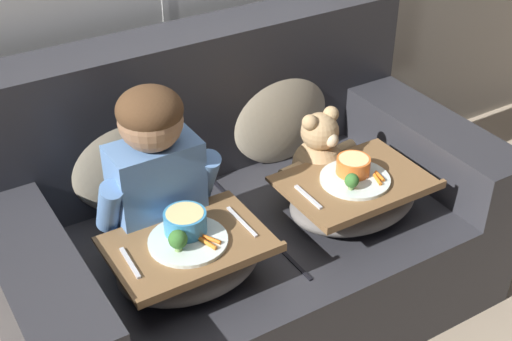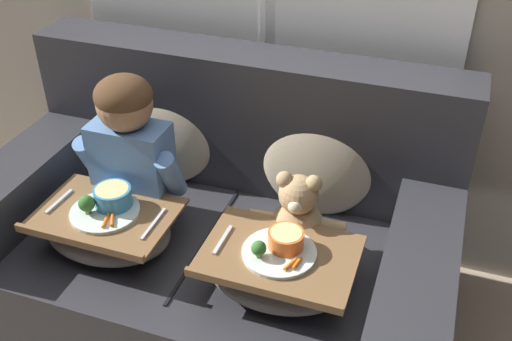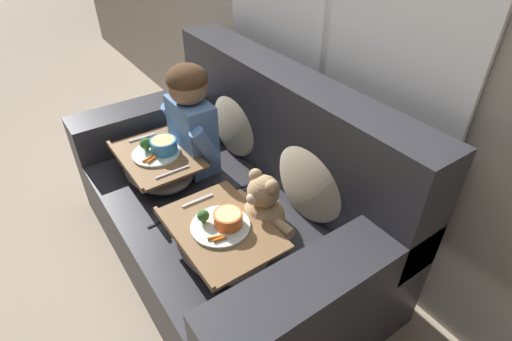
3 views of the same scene
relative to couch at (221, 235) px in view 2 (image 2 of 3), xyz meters
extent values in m
plane|color=tan|center=(0.00, -0.08, -0.33)|extent=(14.00, 14.00, 0.00)
cube|color=#2D2D33|center=(0.00, -0.08, -0.13)|extent=(1.68, 0.98, 0.41)
cube|color=#2D2D33|center=(0.00, 0.30, 0.35)|extent=(1.68, 0.22, 0.55)
cube|color=#2D2D33|center=(-0.73, -0.08, 0.18)|extent=(0.22, 0.98, 0.21)
cube|color=#2D2D33|center=(0.73, -0.08, 0.18)|extent=(0.22, 0.98, 0.21)
cube|color=black|center=(0.00, -0.10, 0.08)|extent=(0.01, 0.72, 0.01)
ellipsoid|color=#C1B293|center=(-0.31, 0.22, 0.28)|extent=(0.42, 0.20, 0.44)
ellipsoid|color=#C1B293|center=(0.31, 0.22, 0.28)|extent=(0.44, 0.21, 0.45)
cube|color=#5B84BC|center=(-0.31, -0.05, 0.26)|extent=(0.28, 0.15, 0.38)
sphere|color=#936B4C|center=(-0.31, -0.05, 0.53)|extent=(0.19, 0.19, 0.19)
ellipsoid|color=#4C331E|center=(-0.31, -0.05, 0.57)|extent=(0.20, 0.20, 0.14)
cylinder|color=#5B84BC|center=(-0.47, -0.07, 0.29)|extent=(0.07, 0.15, 0.21)
cylinder|color=#5B84BC|center=(-0.15, -0.07, 0.29)|extent=(0.07, 0.15, 0.21)
sphere|color=tan|center=(0.31, -0.05, 0.17)|extent=(0.19, 0.19, 0.19)
sphere|color=tan|center=(0.31, -0.05, 0.31)|extent=(0.13, 0.13, 0.13)
sphere|color=tan|center=(0.26, -0.06, 0.36)|extent=(0.06, 0.06, 0.06)
sphere|color=tan|center=(0.36, -0.05, 0.36)|extent=(0.06, 0.06, 0.06)
sphere|color=beige|center=(0.32, -0.11, 0.30)|extent=(0.05, 0.05, 0.05)
sphere|color=black|center=(0.32, -0.13, 0.30)|extent=(0.02, 0.02, 0.02)
cylinder|color=tan|center=(0.19, -0.07, 0.19)|extent=(0.10, 0.06, 0.05)
cylinder|color=tan|center=(0.43, -0.04, 0.19)|extent=(0.10, 0.06, 0.05)
cylinder|color=tan|center=(0.28, -0.15, 0.10)|extent=(0.06, 0.09, 0.05)
cylinder|color=tan|center=(0.36, -0.14, 0.10)|extent=(0.06, 0.09, 0.05)
ellipsoid|color=slate|center=(-0.31, -0.26, 0.14)|extent=(0.45, 0.33, 0.13)
cube|color=brown|center=(-0.31, -0.26, 0.21)|extent=(0.47, 0.34, 0.01)
cube|color=brown|center=(-0.31, -0.42, 0.23)|extent=(0.47, 0.02, 0.02)
cylinder|color=silver|center=(-0.31, -0.26, 0.22)|extent=(0.24, 0.24, 0.01)
cylinder|color=#3889C1|center=(-0.30, -0.22, 0.26)|extent=(0.13, 0.13, 0.07)
cylinder|color=#E5D189|center=(-0.30, -0.22, 0.29)|extent=(0.11, 0.11, 0.01)
sphere|color=#38702D|center=(-0.36, -0.29, 0.27)|extent=(0.06, 0.06, 0.06)
cylinder|color=#7A9E56|center=(-0.36, -0.29, 0.24)|extent=(0.02, 0.02, 0.03)
cylinder|color=orange|center=(-0.27, -0.31, 0.24)|extent=(0.03, 0.07, 0.01)
cylinder|color=orange|center=(-0.26, -0.30, 0.24)|extent=(0.04, 0.06, 0.01)
cube|color=silver|center=(-0.49, -0.26, 0.22)|extent=(0.02, 0.14, 0.01)
cube|color=silver|center=(-0.13, -0.26, 0.22)|extent=(0.01, 0.17, 0.01)
ellipsoid|color=slate|center=(0.31, -0.26, 0.14)|extent=(0.47, 0.34, 0.13)
cube|color=brown|center=(0.31, -0.26, 0.21)|extent=(0.49, 0.35, 0.01)
cube|color=brown|center=(0.31, -0.43, 0.23)|extent=(0.49, 0.02, 0.02)
cylinder|color=silver|center=(0.31, -0.26, 0.22)|extent=(0.24, 0.24, 0.01)
cylinder|color=orange|center=(0.32, -0.23, 0.26)|extent=(0.11, 0.11, 0.05)
cylinder|color=#E5D189|center=(0.32, -0.23, 0.28)|extent=(0.10, 0.10, 0.01)
sphere|color=#38702D|center=(0.26, -0.30, 0.26)|extent=(0.05, 0.05, 0.05)
cylinder|color=#7A9E56|center=(0.26, -0.30, 0.24)|extent=(0.02, 0.02, 0.02)
cylinder|color=orange|center=(0.36, -0.31, 0.24)|extent=(0.03, 0.06, 0.01)
cylinder|color=orange|center=(0.38, -0.30, 0.24)|extent=(0.02, 0.05, 0.01)
cube|color=silver|center=(0.12, -0.26, 0.22)|extent=(0.01, 0.14, 0.01)
camera|label=1|loc=(-0.99, -1.76, 1.55)|focal=50.00mm
camera|label=2|loc=(0.71, -1.60, 1.48)|focal=42.00mm
camera|label=3|loc=(1.32, -0.79, 1.32)|focal=28.00mm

